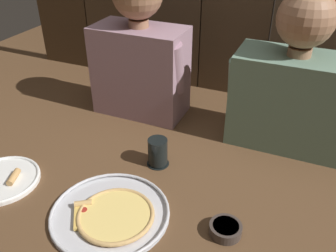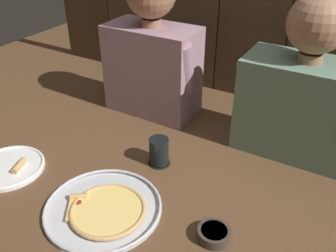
{
  "view_description": "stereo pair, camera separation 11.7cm",
  "coord_description": "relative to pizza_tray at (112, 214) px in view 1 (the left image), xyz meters",
  "views": [
    {
      "loc": [
        0.36,
        -0.81,
        0.8
      ],
      "look_at": [
        -0.03,
        0.1,
        0.18
      ],
      "focal_mm": 38.74,
      "sensor_mm": 36.0,
      "label": 1
    },
    {
      "loc": [
        0.47,
        -0.76,
        0.8
      ],
      "look_at": [
        -0.03,
        0.1,
        0.18
      ],
      "focal_mm": 38.74,
      "sensor_mm": 36.0,
      "label": 2
    }
  ],
  "objects": [
    {
      "name": "ground_plane",
      "position": [
        0.1,
        0.17,
        -0.01
      ],
      "size": [
        3.2,
        3.2,
        0.0
      ],
      "primitive_type": "plane",
      "color": "brown"
    },
    {
      "name": "dinner_plate",
      "position": [
        -0.42,
        -0.01,
        -0.0
      ],
      "size": [
        0.25,
        0.25,
        0.03
      ],
      "color": "white",
      "rests_on": "ground"
    },
    {
      "name": "diner_left",
      "position": [
        -0.21,
        0.61,
        0.28
      ],
      "size": [
        0.42,
        0.21,
        0.61
      ],
      "color": "gray",
      "rests_on": "ground"
    },
    {
      "name": "pizza_tray",
      "position": [
        0.0,
        0.0,
        0.0
      ],
      "size": [
        0.36,
        0.36,
        0.03
      ],
      "color": "silver",
      "rests_on": "ground"
    },
    {
      "name": "drinking_glass",
      "position": [
        0.02,
        0.29,
        0.04
      ],
      "size": [
        0.08,
        0.08,
        0.1
      ],
      "color": "black",
      "rests_on": "ground"
    },
    {
      "name": "diner_right",
      "position": [
        0.41,
        0.61,
        0.25
      ],
      "size": [
        0.45,
        0.22,
        0.58
      ],
      "color": "slate",
      "rests_on": "ground"
    },
    {
      "name": "dipping_bowl",
      "position": [
        0.33,
        0.07,
        0.01
      ],
      "size": [
        0.09,
        0.09,
        0.03
      ],
      "color": "#3D332D",
      "rests_on": "ground"
    }
  ]
}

